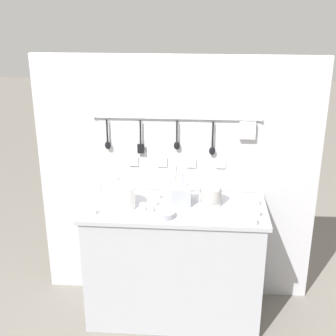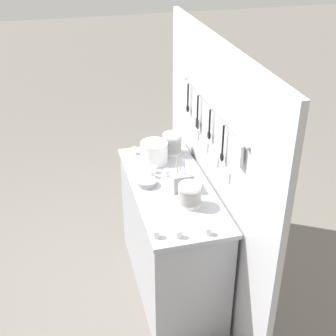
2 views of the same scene
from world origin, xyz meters
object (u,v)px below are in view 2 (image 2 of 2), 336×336
object	(u,v)px
bowl_stack_back_corner	(190,195)
cutlery_caddy	(181,180)
cup_mid_row	(134,151)
cup_front_right	(183,172)
cup_back_left	(153,174)
cup_centre	(178,233)
cup_back_right	(208,230)
plate_stack	(154,152)
steel_mixing_bowl	(147,183)
cup_edge_far	(167,173)
cup_by_caddy	(154,170)
bowl_stack_nested_right	(172,144)
cup_front_left	(156,233)

from	to	relation	value
bowl_stack_back_corner	cutlery_caddy	distance (m)	0.21
bowl_stack_back_corner	cup_mid_row	bearing A→B (deg)	-164.75
cup_front_right	bowl_stack_back_corner	bearing A→B (deg)	-10.00
bowl_stack_back_corner	cup_back_left	world-z (taller)	bowl_stack_back_corner
cup_centre	cutlery_caddy	bearing A→B (deg)	162.47
cup_back_right	cup_back_left	distance (m)	0.75
bowl_stack_back_corner	plate_stack	world-z (taller)	plate_stack
steel_mixing_bowl	cup_edge_far	bearing A→B (deg)	119.28
cup_edge_far	cutlery_caddy	bearing A→B (deg)	15.60
cup_edge_far	cup_by_caddy	size ratio (longest dim) A/B	1.00
cup_centre	cup_back_right	bearing A→B (deg)	85.09
plate_stack	cup_by_caddy	world-z (taller)	plate_stack
cup_front_right	cup_by_caddy	size ratio (longest dim) A/B	1.00
cutlery_caddy	cup_front_right	bearing A→B (deg)	159.47
cup_back_right	cup_by_caddy	size ratio (longest dim) A/B	1.00
cup_mid_row	cup_centre	bearing A→B (deg)	2.90
plate_stack	cup_mid_row	bearing A→B (deg)	-143.92
cup_back_right	cup_back_left	size ratio (longest dim) A/B	1.00
bowl_stack_back_corner	cup_front_right	size ratio (longest dim) A/B	3.06
bowl_stack_back_corner	cup_edge_far	world-z (taller)	bowl_stack_back_corner
bowl_stack_back_corner	steel_mixing_bowl	bearing A→B (deg)	-144.54
bowl_stack_nested_right	cup_by_caddy	xyz separation A→B (m)	(0.26, -0.21, -0.06)
cutlery_caddy	cup_back_left	bearing A→B (deg)	-141.61
cup_back_left	cup_by_caddy	bearing A→B (deg)	161.94
bowl_stack_nested_right	cup_back_right	xyz separation A→B (m)	(1.05, -0.06, -0.06)
bowl_stack_nested_right	cup_mid_row	bearing A→B (deg)	-102.57
cup_edge_far	cup_mid_row	world-z (taller)	same
bowl_stack_back_corner	steel_mixing_bowl	xyz separation A→B (m)	(-0.31, -0.22, -0.06)
cup_by_caddy	cup_front_left	bearing A→B (deg)	-11.65
cutlery_caddy	cup_centre	world-z (taller)	cutlery_caddy
bowl_stack_nested_right	cup_front_right	xyz separation A→B (m)	(0.35, -0.01, -0.06)
cup_by_caddy	steel_mixing_bowl	bearing A→B (deg)	-27.37
steel_mixing_bowl	cutlery_caddy	bearing A→B (deg)	66.15
cup_mid_row	cup_front_left	bearing A→B (deg)	-3.79
bowl_stack_back_corner	cup_front_right	bearing A→B (deg)	170.00
bowl_stack_nested_right	cup_back_right	distance (m)	1.06
bowl_stack_back_corner	cup_edge_far	bearing A→B (deg)	-172.72
bowl_stack_back_corner	steel_mixing_bowl	size ratio (longest dim) A/B	1.13
steel_mixing_bowl	bowl_stack_nested_right	bearing A→B (deg)	145.44
cutlery_caddy	cup_edge_far	distance (m)	0.20
cup_mid_row	cup_by_caddy	size ratio (longest dim) A/B	1.00
cup_front_left	cup_centre	bearing A→B (deg)	75.70
cutlery_caddy	cup_front_right	distance (m)	0.19
cup_by_caddy	cup_front_right	bearing A→B (deg)	67.54
bowl_stack_back_corner	cup_back_right	bearing A→B (deg)	3.10
cutlery_caddy	cup_edge_far	bearing A→B (deg)	-164.40
cup_back_right	cup_front_right	world-z (taller)	same
cup_centre	cup_by_caddy	bearing A→B (deg)	178.07
bowl_stack_nested_right	cutlery_caddy	xyz separation A→B (m)	(0.52, -0.07, -0.02)
bowl_stack_back_corner	cutlery_caddy	world-z (taller)	cutlery_caddy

